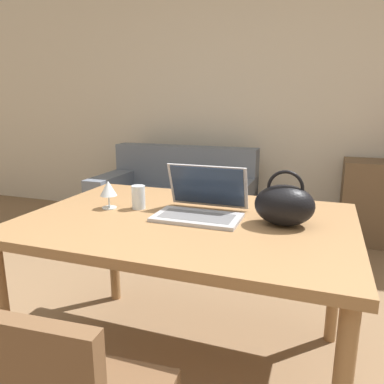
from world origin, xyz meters
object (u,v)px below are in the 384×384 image
(couch, at_px, (176,205))
(laptop, at_px, (202,202))
(drinking_glass, at_px, (138,197))
(wine_glass, at_px, (108,189))
(handbag, at_px, (284,205))

(couch, relative_size, laptop, 3.85)
(drinking_glass, bearing_deg, wine_glass, -162.03)
(wine_glass, relative_size, handbag, 0.55)
(drinking_glass, relative_size, wine_glass, 0.83)
(laptop, xyz_separation_m, handbag, (0.36, -0.02, 0.03))
(laptop, bearing_deg, couch, 115.89)
(drinking_glass, height_order, wine_glass, wine_glass)
(couch, height_order, drinking_glass, drinking_glass)
(handbag, bearing_deg, wine_glass, -178.22)
(couch, height_order, laptop, laptop)
(couch, height_order, handbag, handbag)
(wine_glass, bearing_deg, drinking_glass, 17.97)
(laptop, height_order, handbag, handbag)
(couch, xyz_separation_m, wine_glass, (0.35, -1.70, 0.56))
(laptop, distance_m, drinking_glass, 0.32)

